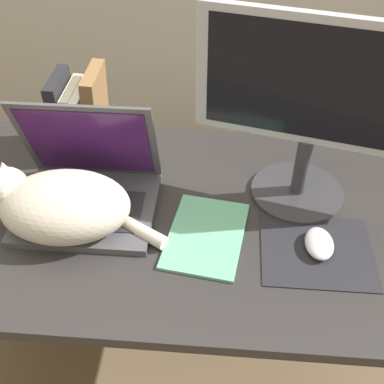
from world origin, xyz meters
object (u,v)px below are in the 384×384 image
computer_mouse (319,243)px  notepad (206,235)px  cat (60,205)px  laptop (88,188)px  external_monitor (314,105)px  book_row (81,116)px

computer_mouse → notepad: 0.25m
cat → notepad: size_ratio=1.59×
laptop → computer_mouse: laptop is taller
external_monitor → notepad: bearing=-143.1°
laptop → computer_mouse: bearing=-11.1°
cat → computer_mouse: 0.58m
book_row → notepad: 0.49m
laptop → external_monitor: external_monitor is taller
laptop → book_row: (-0.07, 0.23, 0.06)m
laptop → book_row: laptop is taller
notepad → external_monitor: bearing=36.9°
external_monitor → book_row: size_ratio=2.18×
external_monitor → notepad: (-0.22, -0.16, -0.25)m
cat → book_row: (-0.03, 0.31, 0.03)m
external_monitor → book_row: 0.61m
notepad → cat: bearing=179.9°
cat → external_monitor: external_monitor is taller
cat → notepad: cat is taller
computer_mouse → book_row: size_ratio=0.41×
laptop → computer_mouse: size_ratio=3.37×
laptop → external_monitor: 0.55m
laptop → cat: bearing=-113.5°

